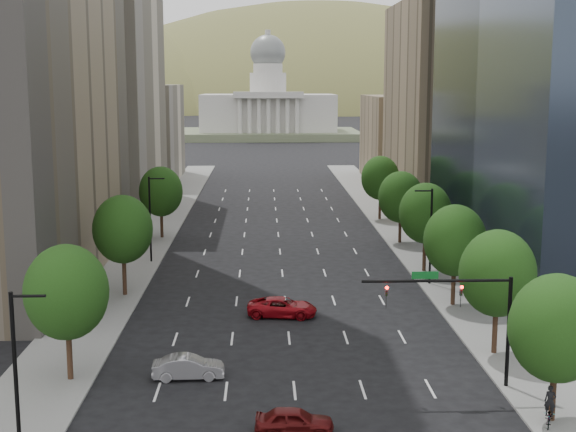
{
  "coord_description": "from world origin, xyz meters",
  "views": [
    {
      "loc": [
        -1.85,
        -15.72,
        18.54
      ],
      "look_at": [
        0.13,
        46.42,
        8.0
      ],
      "focal_mm": 49.43,
      "sensor_mm": 36.0,
      "label": 1
    }
  ],
  "objects": [
    {
      "name": "tree_left_1",
      "position": [
        -14.0,
        52.0,
        5.96
      ],
      "size": [
        5.2,
        5.2,
        8.97
      ],
      "color": "#382316",
      "rests_on": "ground"
    },
    {
      "name": "car_silver",
      "position": [
        -6.63,
        32.2,
        0.75
      ],
      "size": [
        4.61,
        1.81,
        1.49
      ],
      "primitive_type": "imported",
      "rotation": [
        0.0,
        0.0,
        1.62
      ],
      "color": "gray",
      "rests_on": "ground"
    },
    {
      "name": "streetlight_rn",
      "position": [
        13.44,
        55.0,
        4.84
      ],
      "size": [
        1.7,
        0.2,
        9.0
      ],
      "color": "black",
      "rests_on": "ground"
    },
    {
      "name": "tree_left_2",
      "position": [
        -14.0,
        78.0,
        5.68
      ],
      "size": [
        5.2,
        5.2,
        8.68
      ],
      "color": "#382316",
      "rests_on": "ground"
    },
    {
      "name": "tree_right_1",
      "position": [
        14.0,
        36.0,
        5.75
      ],
      "size": [
        5.2,
        5.2,
        8.75
      ],
      "color": "#382316",
      "rests_on": "ground"
    },
    {
      "name": "streetlight_ln",
      "position": [
        -13.44,
        65.0,
        4.84
      ],
      "size": [
        1.7,
        0.2,
        9.0
      ],
      "color": "black",
      "rests_on": "ground"
    },
    {
      "name": "tree_right_3",
      "position": [
        14.0,
        60.0,
        5.89
      ],
      "size": [
        5.2,
        5.2,
        8.89
      ],
      "color": "#382316",
      "rests_on": "ground"
    },
    {
      "name": "cyclist",
      "position": [
        13.59,
        24.25,
        0.91
      ],
      "size": [
        1.19,
        1.8,
        2.26
      ],
      "rotation": [
        0.0,
        0.0,
        -0.39
      ],
      "color": "black",
      "rests_on": "sidewalk_right"
    },
    {
      "name": "parking_tan_right",
      "position": [
        25.0,
        100.0,
        15.0
      ],
      "size": [
        14.0,
        30.0,
        30.0
      ],
      "primitive_type": "cube",
      "color": "#8C7759",
      "rests_on": "ground"
    },
    {
      "name": "filler_right",
      "position": [
        25.0,
        133.0,
        8.0
      ],
      "size": [
        14.0,
        26.0,
        16.0
      ],
      "primitive_type": "cube",
      "color": "#8C7759",
      "rests_on": "ground"
    },
    {
      "name": "streetlight_ls",
      "position": [
        -13.44,
        20.0,
        4.84
      ],
      "size": [
        1.7,
        0.2,
        9.0
      ],
      "color": "black",
      "rests_on": "ground"
    },
    {
      "name": "midrise_cream_left",
      "position": [
        -25.0,
        103.0,
        17.5
      ],
      "size": [
        14.0,
        30.0,
        35.0
      ],
      "primitive_type": "cube",
      "color": "beige",
      "rests_on": "ground"
    },
    {
      "name": "filler_left",
      "position": [
        -25.0,
        136.0,
        9.0
      ],
      "size": [
        14.0,
        26.0,
        18.0
      ],
      "primitive_type": "cube",
      "color": "beige",
      "rests_on": "ground"
    },
    {
      "name": "car_maroon",
      "position": [
        -0.25,
        24.01,
        0.72
      ],
      "size": [
        4.29,
        1.91,
        1.43
      ],
      "primitive_type": "imported",
      "rotation": [
        0.0,
        0.0,
        1.52
      ],
      "color": "#500D0D",
      "rests_on": "ground"
    },
    {
      "name": "tree_right_0",
      "position": [
        14.0,
        25.0,
        5.39
      ],
      "size": [
        5.2,
        5.2,
        8.39
      ],
      "color": "#382316",
      "rests_on": "ground"
    },
    {
      "name": "tree_right_2",
      "position": [
        14.0,
        48.0,
        5.6
      ],
      "size": [
        5.2,
        5.2,
        8.61
      ],
      "color": "#382316",
      "rests_on": "ground"
    },
    {
      "name": "tree_left_0",
      "position": [
        -14.0,
        32.0,
        5.75
      ],
      "size": [
        5.2,
        5.2,
        8.75
      ],
      "color": "#382316",
      "rests_on": "ground"
    },
    {
      "name": "sidewalk_left",
      "position": [
        -15.5,
        60.0,
        0.07
      ],
      "size": [
        6.0,
        200.0,
        0.15
      ],
      "primitive_type": "cube",
      "color": "slate",
      "rests_on": "ground"
    },
    {
      "name": "traffic_signal",
      "position": [
        10.53,
        30.0,
        5.17
      ],
      "size": [
        9.12,
        0.4,
        7.38
      ],
      "color": "black",
      "rests_on": "ground"
    },
    {
      "name": "tree_right_4",
      "position": [
        14.0,
        74.0,
        5.46
      ],
      "size": [
        5.2,
        5.2,
        8.46
      ],
      "color": "#382316",
      "rests_on": "ground"
    },
    {
      "name": "car_red_far",
      "position": [
        -0.36,
        45.46,
        0.77
      ],
      "size": [
        5.82,
        3.23,
        1.54
      ],
      "primitive_type": "imported",
      "rotation": [
        0.0,
        0.0,
        1.45
      ],
      "color": "maroon",
      "rests_on": "ground"
    },
    {
      "name": "foothills",
      "position": [
        34.67,
        599.39,
        -37.78
      ],
      "size": [
        720.0,
        413.0,
        263.0
      ],
      "color": "olive",
      "rests_on": "ground"
    },
    {
      "name": "sidewalk_right",
      "position": [
        15.5,
        60.0,
        0.07
      ],
      "size": [
        6.0,
        200.0,
        0.15
      ],
      "primitive_type": "cube",
      "color": "slate",
      "rests_on": "ground"
    },
    {
      "name": "capitol",
      "position": [
        0.0,
        249.71,
        8.58
      ],
      "size": [
        60.0,
        40.0,
        35.2
      ],
      "color": "#596647",
      "rests_on": "ground"
    },
    {
      "name": "tree_right_5",
      "position": [
        14.0,
        90.0,
        5.75
      ],
      "size": [
        5.2,
        5.2,
        8.75
      ],
      "color": "#382316",
      "rests_on": "ground"
    }
  ]
}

